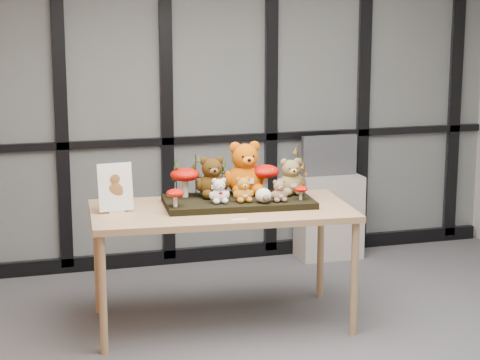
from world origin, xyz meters
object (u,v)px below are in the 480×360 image
object	(u,v)px
plush_cream_hedgehog	(263,195)
mushroom_front_left	(175,197)
diorama_tray	(238,202)
sign_holder	(115,189)
bear_tan_back	(290,174)
monitor	(329,155)
bear_small_yellow	(243,188)
bear_white_bow	(219,189)
bear_beige_small	(279,189)
mushroom_back_right	(265,178)
mushroom_back_left	(185,181)
bear_pooh_yellow	(245,165)
mushroom_front_right	(301,192)
cabinet	(329,217)
display_table	(221,217)
bear_brown_medium	(212,175)

from	to	relation	value
plush_cream_hedgehog	mushroom_front_left	distance (m)	0.59
diorama_tray	sign_holder	bearing A→B (deg)	-176.90
diorama_tray	bear_tan_back	bearing A→B (deg)	9.86
mushroom_front_left	monitor	world-z (taller)	monitor
mushroom_front_left	sign_holder	size ratio (longest dim) A/B	0.41
bear_small_yellow	bear_white_bow	size ratio (longest dim) A/B	1.01
bear_beige_small	mushroom_back_right	size ratio (longest dim) A/B	0.72
bear_white_bow	mushroom_front_left	distance (m)	0.31
bear_beige_small	plush_cream_hedgehog	world-z (taller)	bear_beige_small
bear_white_bow	mushroom_back_left	distance (m)	0.30
bear_tan_back	mushroom_back_right	distance (m)	0.18
diorama_tray	bear_pooh_yellow	distance (m)	0.27
mushroom_front_right	mushroom_front_left	bearing A→B (deg)	177.64
bear_white_bow	mushroom_front_right	bearing A→B (deg)	-2.22
diorama_tray	monitor	distance (m)	1.71
bear_beige_small	bear_white_bow	bearing A→B (deg)	174.78
bear_small_yellow	mushroom_back_left	world-z (taller)	mushroom_back_left
bear_small_yellow	bear_beige_small	size ratio (longest dim) A/B	1.15
plush_cream_hedgehog	cabinet	distance (m)	1.82
bear_small_yellow	display_table	bearing A→B (deg)	167.36
bear_beige_small	plush_cream_hedgehog	size ratio (longest dim) A/B	1.52
bear_white_bow	sign_holder	xyz separation A→B (m)	(-0.67, 0.11, 0.02)
mushroom_back_right	mushroom_front_right	xyz separation A→B (m)	(0.17, -0.25, -0.06)
bear_beige_small	mushroom_back_right	xyz separation A→B (m)	(-0.02, 0.25, 0.03)
bear_brown_medium	bear_small_yellow	size ratio (longest dim) A/B	1.65
bear_small_yellow	bear_beige_small	bearing A→B (deg)	-8.59
bear_pooh_yellow	bear_small_yellow	world-z (taller)	bear_pooh_yellow
sign_holder	display_table	bearing A→B (deg)	-11.61
monitor	mushroom_back_left	bearing A→B (deg)	-144.32
bear_pooh_yellow	bear_brown_medium	bearing A→B (deg)	-170.33
mushroom_back_left	sign_holder	size ratio (longest dim) A/B	0.69
diorama_tray	bear_brown_medium	xyz separation A→B (m)	(-0.16, 0.11, 0.18)
mushroom_front_left	sign_holder	bearing A→B (deg)	158.27
bear_tan_back	mushroom_back_left	bearing A→B (deg)	175.38
bear_tan_back	bear_small_yellow	bearing A→B (deg)	-156.09
bear_beige_small	mushroom_front_left	bearing A→B (deg)	-177.95
display_table	monitor	size ratio (longest dim) A/B	3.70
mushroom_front_right	monitor	xyz separation A→B (m)	(0.78, 1.39, -0.02)
plush_cream_hedgehog	cabinet	xyz separation A→B (m)	(1.05, 1.39, -0.55)
bear_brown_medium	cabinet	world-z (taller)	bear_brown_medium
bear_tan_back	monitor	bearing A→B (deg)	61.89
display_table	bear_brown_medium	size ratio (longest dim) A/B	5.88
plush_cream_hedgehog	mushroom_front_left	xyz separation A→B (m)	(-0.59, 0.05, 0.01)
display_table	diorama_tray	xyz separation A→B (m)	(0.14, 0.05, 0.09)
mushroom_back_left	mushroom_back_right	xyz separation A→B (m)	(0.56, -0.06, 0.00)
bear_white_bow	plush_cream_hedgehog	world-z (taller)	bear_white_bow
mushroom_back_right	mushroom_front_right	world-z (taller)	mushroom_back_right
mushroom_back_left	bear_brown_medium	bearing A→B (deg)	-13.48
bear_pooh_yellow	sign_holder	size ratio (longest dim) A/B	1.25
bear_white_bow	mushroom_front_right	size ratio (longest dim) A/B	1.74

